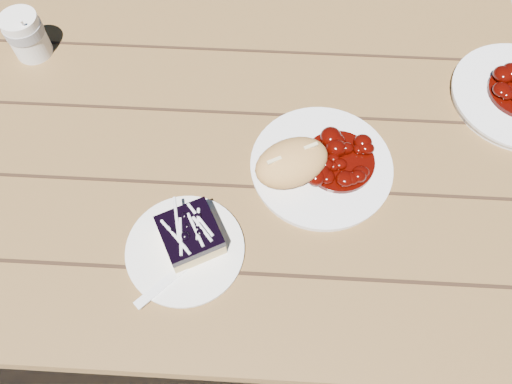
# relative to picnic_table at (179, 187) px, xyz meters

# --- Properties ---
(ground) EXTENTS (60.00, 60.00, 0.00)m
(ground) POSITION_rel_picnic_table_xyz_m (0.00, 0.00, -0.59)
(ground) COLOR gray
(ground) RESTS_ON ground
(picnic_table) EXTENTS (2.00, 1.55, 0.75)m
(picnic_table) POSITION_rel_picnic_table_xyz_m (0.00, 0.00, 0.00)
(picnic_table) COLOR brown
(picnic_table) RESTS_ON ground
(main_plate) EXTENTS (0.25, 0.25, 0.02)m
(main_plate) POSITION_rel_picnic_table_xyz_m (0.28, -0.04, 0.17)
(main_plate) COLOR white
(main_plate) RESTS_ON picnic_table
(goulash_stew) EXTENTS (0.13, 0.13, 0.04)m
(goulash_stew) POSITION_rel_picnic_table_xyz_m (0.31, -0.03, 0.20)
(goulash_stew) COLOR #390502
(goulash_stew) RESTS_ON main_plate
(bread_roll) EXTENTS (0.16, 0.14, 0.07)m
(bread_roll) POSITION_rel_picnic_table_xyz_m (0.23, -0.06, 0.21)
(bread_roll) COLOR tan
(bread_roll) RESTS_ON main_plate
(dessert_plate) EXTENTS (0.19, 0.19, 0.01)m
(dessert_plate) POSITION_rel_picnic_table_xyz_m (0.06, -0.21, 0.17)
(dessert_plate) COLOR white
(dessert_plate) RESTS_ON picnic_table
(blueberry_cake) EXTENTS (0.12, 0.12, 0.05)m
(blueberry_cake) POSITION_rel_picnic_table_xyz_m (0.07, -0.19, 0.20)
(blueberry_cake) COLOR #DBBD77
(blueberry_cake) RESTS_ON dessert_plate
(fork_dessert) EXTENTS (0.13, 0.13, 0.00)m
(fork_dessert) POSITION_rel_picnic_table_xyz_m (0.04, -0.26, 0.17)
(fork_dessert) COLOR white
(fork_dessert) RESTS_ON dessert_plate
(coffee_cup) EXTENTS (0.07, 0.07, 0.09)m
(coffee_cup) POSITION_rel_picnic_table_xyz_m (-0.30, 0.21, 0.21)
(coffee_cup) COLOR white
(coffee_cup) RESTS_ON picnic_table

